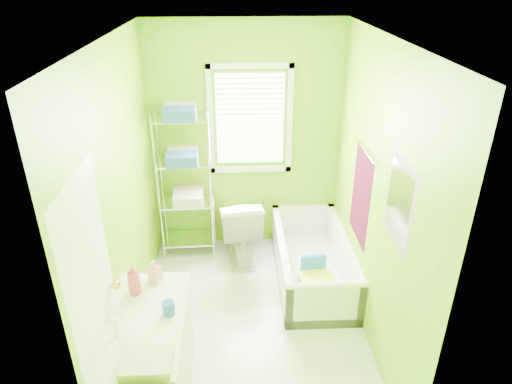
{
  "coord_description": "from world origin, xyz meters",
  "views": [
    {
      "loc": [
        -0.11,
        -3.35,
        3.07
      ],
      "look_at": [
        0.06,
        0.25,
        1.26
      ],
      "focal_mm": 32.0,
      "sensor_mm": 36.0,
      "label": 1
    }
  ],
  "objects_px": {
    "bathtub": "(312,266)",
    "vanity": "(150,360)",
    "toilet": "(238,227)",
    "wire_shelf_unit": "(186,166)"
  },
  "relations": [
    {
      "from": "bathtub",
      "to": "vanity",
      "type": "height_order",
      "value": "vanity"
    },
    {
      "from": "bathtub",
      "to": "toilet",
      "type": "distance_m",
      "value": 0.94
    },
    {
      "from": "toilet",
      "to": "wire_shelf_unit",
      "type": "height_order",
      "value": "wire_shelf_unit"
    },
    {
      "from": "wire_shelf_unit",
      "to": "bathtub",
      "type": "bearing_deg",
      "value": -25.21
    },
    {
      "from": "bathtub",
      "to": "wire_shelf_unit",
      "type": "relative_size",
      "value": 0.9
    },
    {
      "from": "toilet",
      "to": "wire_shelf_unit",
      "type": "distance_m",
      "value": 0.9
    },
    {
      "from": "vanity",
      "to": "wire_shelf_unit",
      "type": "bearing_deg",
      "value": 86.67
    },
    {
      "from": "wire_shelf_unit",
      "to": "toilet",
      "type": "bearing_deg",
      "value": -17.37
    },
    {
      "from": "toilet",
      "to": "wire_shelf_unit",
      "type": "xyz_separation_m",
      "value": [
        -0.56,
        0.17,
        0.68
      ]
    },
    {
      "from": "bathtub",
      "to": "vanity",
      "type": "bearing_deg",
      "value": -134.5
    }
  ]
}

